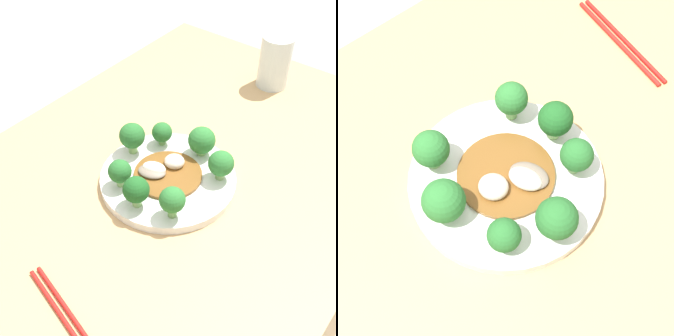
{
  "view_description": "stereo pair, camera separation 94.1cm",
  "coord_description": "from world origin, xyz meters",
  "views": [
    {
      "loc": [
        0.51,
        0.4,
        1.4
      ],
      "look_at": [
        0.01,
        0.01,
        0.82
      ],
      "focal_mm": 50.0,
      "sensor_mm": 36.0,
      "label": 1
    },
    {
      "loc": [
        -0.2,
        -0.22,
        1.33
      ],
      "look_at": [
        0.01,
        0.01,
        0.82
      ],
      "focal_mm": 50.0,
      "sensor_mm": 36.0,
      "label": 2
    }
  ],
  "objects": [
    {
      "name": "table",
      "position": [
        0.0,
        0.0,
        0.39
      ],
      "size": [
        1.09,
        0.74,
        0.78
      ],
      "color": "tan",
      "rests_on": "ground_plane"
    },
    {
      "name": "plate",
      "position": [
        0.01,
        0.01,
        0.79
      ],
      "size": [
        0.26,
        0.26,
        0.02
      ],
      "color": "white",
      "rests_on": "table"
    },
    {
      "name": "broccoli_west",
      "position": [
        -0.08,
        0.02,
        0.83
      ],
      "size": [
        0.05,
        0.05,
        0.06
      ],
      "color": "#89B76B",
      "rests_on": "plate"
    },
    {
      "name": "broccoli_southwest",
      "position": [
        -0.05,
        -0.06,
        0.82
      ],
      "size": [
        0.04,
        0.04,
        0.05
      ],
      "color": "#70A356",
      "rests_on": "plate"
    },
    {
      "name": "broccoli_south",
      "position": [
        -0.0,
        -0.09,
        0.84
      ],
      "size": [
        0.05,
        0.05,
        0.07
      ],
      "color": "#89B76B",
      "rests_on": "plate"
    },
    {
      "name": "broccoli_southeast",
      "position": [
        0.08,
        -0.05,
        0.83
      ],
      "size": [
        0.04,
        0.04,
        0.06
      ],
      "color": "#89B76B",
      "rests_on": "plate"
    },
    {
      "name": "broccoli_northwest",
      "position": [
        -0.04,
        0.09,
        0.83
      ],
      "size": [
        0.05,
        0.05,
        0.06
      ],
      "color": "#89B76B",
      "rests_on": "plate"
    },
    {
      "name": "broccoli_east",
      "position": [
        0.1,
        0.01,
        0.83
      ],
      "size": [
        0.05,
        0.05,
        0.06
      ],
      "color": "#89B76B",
      "rests_on": "plate"
    },
    {
      "name": "broccoli_northeast",
      "position": [
        0.09,
        0.07,
        0.83
      ],
      "size": [
        0.05,
        0.05,
        0.06
      ],
      "color": "#70A356",
      "rests_on": "plate"
    },
    {
      "name": "stirfry_center",
      "position": [
        0.01,
        -0.0,
        0.8
      ],
      "size": [
        0.13,
        0.13,
        0.03
      ],
      "color": "brown",
      "rests_on": "plate"
    },
    {
      "name": "drinking_glass",
      "position": [
        -0.41,
        -0.01,
        0.84
      ],
      "size": [
        0.07,
        0.07,
        0.13
      ],
      "color": "silver",
      "rests_on": "table"
    },
    {
      "name": "chopsticks",
      "position": [
        0.33,
        0.07,
        0.78
      ],
      "size": [
        0.07,
        0.21,
        0.01
      ],
      "color": "red",
      "rests_on": "table"
    }
  ]
}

